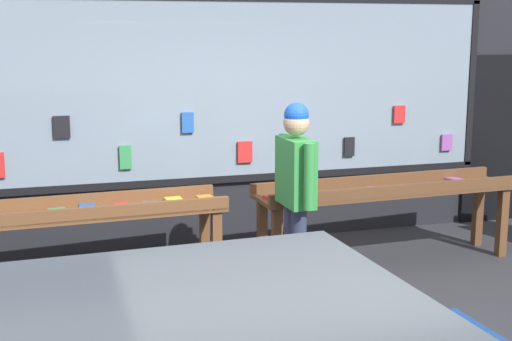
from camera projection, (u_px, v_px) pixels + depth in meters
ground_plane at (275, 319)px, 5.99m from camera, size 40.00×40.00×0.00m
shopfront_facade at (215, 95)px, 7.93m from camera, size 8.33×0.29×3.38m
display_table_left at (73, 219)px, 6.45m from camera, size 2.80×0.71×0.87m
display_table_right at (387, 196)px, 7.33m from camera, size 2.80×0.70×0.89m
person_browsing at (296, 183)px, 6.33m from camera, size 0.23×0.69×1.77m
small_dog at (358, 274)px, 6.35m from camera, size 0.23×0.54×0.39m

